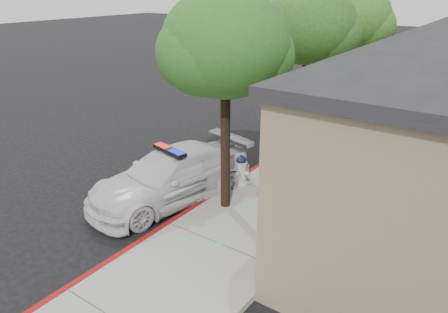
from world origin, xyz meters
TOP-DOWN VIEW (x-y plane):
  - ground at (0.00, 0.00)m, footprint 120.00×120.00m
  - sidewalk at (1.60, 3.00)m, footprint 3.20×60.00m
  - red_curb at (0.06, 3.00)m, footprint 0.14×60.00m
  - police_car at (-0.90, 1.21)m, footprint 3.03×5.27m
  - fire_hydrant at (0.35, 2.89)m, footprint 0.52×0.45m
  - street_tree_near at (0.71, 1.58)m, footprint 3.03×3.16m
  - street_tree_mid at (0.71, 6.20)m, footprint 3.11×2.94m
  - street_tree_far at (0.73, 9.99)m, footprint 3.13×2.96m

SIDE VIEW (x-z plane):
  - ground at x=0.00m, z-range 0.00..0.00m
  - sidewalk at x=1.60m, z-range 0.00..0.15m
  - red_curb at x=0.06m, z-range 0.00..0.16m
  - fire_hydrant at x=0.35m, z-range 0.15..1.08m
  - police_car at x=-0.90m, z-range -0.06..1.50m
  - street_tree_near at x=0.71m, z-range 1.52..7.07m
  - street_tree_far at x=0.73m, z-range 1.56..7.16m
  - street_tree_mid at x=0.71m, z-range 1.57..7.18m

